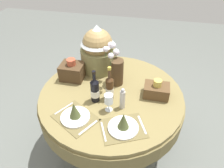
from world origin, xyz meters
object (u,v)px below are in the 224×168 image
Objects in this scene: woven_basket_side_right at (156,90)px; wine_bottle_centre at (110,88)px; place_setting_right at (123,124)px; wine_bottle_left at (95,90)px; flower_vase at (116,68)px; woven_basket_side_left at (72,71)px; gift_tub_back_left at (98,47)px; wine_glass_right at (109,99)px; pepper_mill at (122,99)px; dining_table at (111,104)px; place_setting_left at (75,114)px.

wine_bottle_centre is at bearing -163.17° from woven_basket_side_right.
wine_bottle_left is at bearing 137.80° from place_setting_right.
flower_vase reaches higher than woven_basket_side_left.
woven_basket_side_right is (0.63, -0.32, -0.20)m from gift_tub_back_left.
place_setting_right is 0.38m from wine_bottle_centre.
gift_tub_back_left reaches higher than wine_glass_right.
wine_glass_right is 0.34× the size of gift_tub_back_left.
pepper_mill is (0.11, 0.05, -0.02)m from wine_glass_right.
place_setting_right reaches higher than dining_table.
wine_bottle_centre is 0.49m from woven_basket_side_left.
place_setting_left is 1.27× the size of wine_bottle_centre.
wine_bottle_left reaches higher than woven_basket_side_left.
wine_bottle_left is 1.90× the size of wine_glass_right.
wine_glass_right reaches higher than dining_table.
place_setting_left is 0.77m from gift_tub_back_left.
flower_vase reaches higher than wine_bottle_left.
woven_basket_side_left is at bearing 111.97° from place_setting_left.
wine_glass_right is 0.79× the size of pepper_mill.
woven_basket_side_right is at bearing -6.80° from woven_basket_side_left.
flower_vase is 0.33m from gift_tub_back_left.
gift_tub_back_left is at bearing 89.99° from place_setting_left.
wine_bottle_centre is at bearing 97.97° from wine_glass_right.
wine_bottle_centre is at bearing 24.63° from wine_bottle_left.
pepper_mill is (0.13, -0.10, -0.02)m from wine_bottle_centre.
dining_table is at bearing 46.95° from wine_bottle_left.
pepper_mill is 0.92× the size of woven_basket_side_left.
woven_basket_side_left is (-0.31, 0.28, -0.03)m from wine_bottle_left.
place_setting_right is 0.89m from gift_tub_back_left.
flower_vase is at bearing 92.17° from wine_glass_right.
place_setting_left is 0.95× the size of flower_vase.
place_setting_right is 0.59m from flower_vase.
place_setting_left is (-0.22, -0.37, 0.19)m from dining_table.
place_setting_right is 0.24m from wine_glass_right.
dining_table is 0.47m from place_setting_left.
wine_bottle_centre reaches higher than woven_basket_side_left.
gift_tub_back_left is at bearing 101.68° from wine_bottle_left.
wine_bottle_centre is (-0.17, 0.33, 0.07)m from place_setting_right.
woven_basket_side_left is (-0.43, 0.15, 0.23)m from dining_table.
gift_tub_back_left is 2.18× the size of woven_basket_side_left.
dining_table is 6.04× the size of woven_basket_side_right.
woven_basket_side_left is at bearing 138.09° from place_setting_right.
pepper_mill reaches higher than wine_glass_right.
place_setting_left is at bearing -113.68° from flower_vase.
woven_basket_side_right is at bearing 33.80° from place_setting_left.
flower_vase is at bearing 85.99° from dining_table.
gift_tub_back_left is at bearing 117.56° from place_setting_right.
dining_table is at bearing 128.20° from pepper_mill.
dining_table is 3.27× the size of place_setting_right.
dining_table is 2.75× the size of gift_tub_back_left.
dining_table is at bearing -172.73° from woven_basket_side_right.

